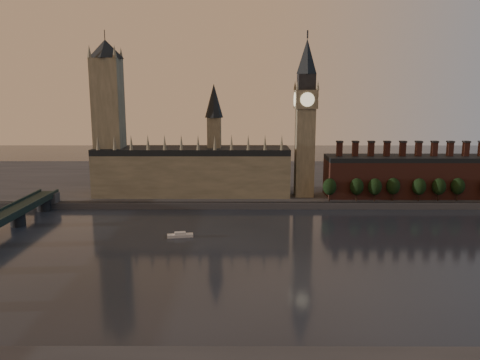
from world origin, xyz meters
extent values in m
plane|color=black|center=(0.00, 0.00, 0.00)|extent=(900.00, 900.00, 0.00)
cube|color=#47484D|center=(0.00, 90.00, 2.00)|extent=(900.00, 4.00, 4.00)
cube|color=#47484D|center=(0.00, 180.00, 2.00)|extent=(900.00, 180.00, 4.00)
cube|color=gray|center=(-65.00, 115.00, 18.00)|extent=(130.00, 30.00, 28.00)
cube|color=black|center=(-65.00, 115.00, 34.00)|extent=(130.00, 30.00, 4.00)
cube|color=gray|center=(-50.00, 115.00, 44.00)|extent=(9.00, 9.00, 24.00)
cone|color=black|center=(-50.00, 115.00, 67.00)|extent=(12.00, 12.00, 22.00)
cone|color=gray|center=(-124.00, 101.00, 41.00)|extent=(2.60, 2.60, 10.00)
cone|color=gray|center=(-113.27, 101.00, 41.00)|extent=(2.60, 2.60, 10.00)
cone|color=gray|center=(-102.55, 101.00, 41.00)|extent=(2.60, 2.60, 10.00)
cone|color=gray|center=(-91.82, 101.00, 41.00)|extent=(2.60, 2.60, 10.00)
cone|color=gray|center=(-81.09, 101.00, 41.00)|extent=(2.60, 2.60, 10.00)
cone|color=gray|center=(-70.36, 101.00, 41.00)|extent=(2.60, 2.60, 10.00)
cone|color=gray|center=(-59.64, 101.00, 41.00)|extent=(2.60, 2.60, 10.00)
cone|color=gray|center=(-48.91, 101.00, 41.00)|extent=(2.60, 2.60, 10.00)
cone|color=gray|center=(-38.18, 101.00, 41.00)|extent=(2.60, 2.60, 10.00)
cone|color=gray|center=(-27.45, 101.00, 41.00)|extent=(2.60, 2.60, 10.00)
cone|color=gray|center=(-16.73, 101.00, 41.00)|extent=(2.60, 2.60, 10.00)
cone|color=gray|center=(-6.00, 101.00, 41.00)|extent=(2.60, 2.60, 10.00)
cube|color=gray|center=(-120.00, 115.00, 49.00)|extent=(18.00, 18.00, 90.00)
cone|color=black|center=(-120.00, 115.00, 100.00)|extent=(24.00, 24.00, 12.00)
cylinder|color=#232326|center=(-120.00, 115.00, 106.00)|extent=(0.50, 0.50, 12.00)
cone|color=gray|center=(-128.00, 107.00, 98.00)|extent=(3.00, 3.00, 8.00)
cone|color=gray|center=(-112.00, 107.00, 98.00)|extent=(3.00, 3.00, 8.00)
cone|color=gray|center=(-128.00, 123.00, 98.00)|extent=(3.00, 3.00, 8.00)
cone|color=gray|center=(-112.00, 123.00, 98.00)|extent=(3.00, 3.00, 8.00)
cube|color=gray|center=(10.00, 110.00, 33.00)|extent=(12.00, 12.00, 58.00)
cube|color=gray|center=(10.00, 110.00, 68.00)|extent=(14.00, 14.00, 12.00)
cube|color=#232326|center=(10.00, 110.00, 79.00)|extent=(11.00, 11.00, 10.00)
cone|color=black|center=(10.00, 110.00, 95.00)|extent=(13.00, 13.00, 22.00)
cylinder|color=#232326|center=(10.00, 110.00, 108.50)|extent=(1.00, 1.00, 5.00)
cylinder|color=beige|center=(10.00, 102.80, 68.00)|extent=(9.00, 0.50, 9.00)
cylinder|color=beige|center=(10.00, 117.20, 68.00)|extent=(9.00, 0.50, 9.00)
cylinder|color=beige|center=(2.80, 110.00, 68.00)|extent=(0.50, 9.00, 9.00)
cylinder|color=beige|center=(17.20, 110.00, 68.00)|extent=(0.50, 9.00, 9.00)
cone|color=gray|center=(3.50, 103.50, 77.00)|extent=(2.00, 2.00, 6.00)
cone|color=gray|center=(16.50, 103.50, 77.00)|extent=(2.00, 2.00, 6.00)
cone|color=gray|center=(3.50, 116.50, 77.00)|extent=(2.00, 2.00, 6.00)
cone|color=gray|center=(16.50, 116.50, 77.00)|extent=(2.00, 2.00, 6.00)
cube|color=#5C2C23|center=(80.00, 110.00, 16.00)|extent=(110.00, 25.00, 24.00)
cube|color=black|center=(80.00, 110.00, 29.50)|extent=(110.00, 25.00, 3.00)
cube|color=#5C2C23|center=(33.00, 110.00, 35.50)|extent=(3.50, 3.50, 9.00)
cube|color=#232326|center=(33.00, 110.00, 40.50)|extent=(4.20, 4.20, 1.00)
cube|color=#5C2C23|center=(43.44, 110.00, 35.50)|extent=(3.50, 3.50, 9.00)
cube|color=#232326|center=(43.44, 110.00, 40.50)|extent=(4.20, 4.20, 1.00)
cube|color=#5C2C23|center=(53.89, 110.00, 35.50)|extent=(3.50, 3.50, 9.00)
cube|color=#232326|center=(53.89, 110.00, 40.50)|extent=(4.20, 4.20, 1.00)
cube|color=#5C2C23|center=(64.33, 110.00, 35.50)|extent=(3.50, 3.50, 9.00)
cube|color=#232326|center=(64.33, 110.00, 40.50)|extent=(4.20, 4.20, 1.00)
cube|color=#5C2C23|center=(74.78, 110.00, 35.50)|extent=(3.50, 3.50, 9.00)
cube|color=#232326|center=(74.78, 110.00, 40.50)|extent=(4.20, 4.20, 1.00)
cube|color=#5C2C23|center=(85.22, 110.00, 35.50)|extent=(3.50, 3.50, 9.00)
cube|color=#232326|center=(85.22, 110.00, 40.50)|extent=(4.20, 4.20, 1.00)
cube|color=#5C2C23|center=(95.67, 110.00, 35.50)|extent=(3.50, 3.50, 9.00)
cube|color=#232326|center=(95.67, 110.00, 40.50)|extent=(4.20, 4.20, 1.00)
cube|color=#5C2C23|center=(106.11, 110.00, 35.50)|extent=(3.50, 3.50, 9.00)
cube|color=#232326|center=(106.11, 110.00, 40.50)|extent=(4.20, 4.20, 1.00)
cube|color=#5C2C23|center=(116.56, 110.00, 35.50)|extent=(3.50, 3.50, 9.00)
cube|color=#232326|center=(116.56, 110.00, 40.50)|extent=(4.20, 4.20, 1.00)
cylinder|color=black|center=(24.25, 93.64, 7.00)|extent=(0.80, 0.80, 6.00)
ellipsoid|color=black|center=(24.25, 93.64, 13.50)|extent=(8.60, 8.60, 10.75)
cylinder|color=black|center=(41.68, 94.21, 7.00)|extent=(0.80, 0.80, 6.00)
ellipsoid|color=black|center=(41.68, 94.21, 13.50)|extent=(8.60, 8.60, 10.75)
cylinder|color=black|center=(53.05, 93.70, 7.00)|extent=(0.80, 0.80, 6.00)
ellipsoid|color=black|center=(53.05, 93.70, 13.50)|extent=(8.60, 8.60, 10.75)
cylinder|color=black|center=(65.27, 95.50, 7.00)|extent=(0.80, 0.80, 6.00)
ellipsoid|color=black|center=(65.27, 95.50, 13.50)|extent=(8.60, 8.60, 10.75)
cylinder|color=black|center=(81.30, 94.08, 7.00)|extent=(0.80, 0.80, 6.00)
ellipsoid|color=black|center=(81.30, 94.08, 13.50)|extent=(8.60, 8.60, 10.75)
cylinder|color=black|center=(93.95, 94.27, 7.00)|extent=(0.80, 0.80, 6.00)
ellipsoid|color=black|center=(93.95, 94.27, 13.50)|extent=(8.60, 8.60, 10.75)
cylinder|color=black|center=(106.52, 95.43, 7.00)|extent=(0.80, 0.80, 6.00)
ellipsoid|color=black|center=(106.52, 95.43, 13.50)|extent=(8.60, 8.60, 10.75)
cube|color=#47484D|center=(-155.00, 90.00, 7.00)|extent=(14.00, 8.00, 6.00)
cylinder|color=#232326|center=(-155.00, 51.00, 3.88)|extent=(8.00, 8.00, 7.75)
cylinder|color=#232326|center=(-155.00, 85.00, 3.88)|extent=(8.00, 8.00, 7.75)
cube|color=silver|center=(-63.00, 30.87, 0.75)|extent=(13.51, 5.84, 1.49)
cube|color=silver|center=(-63.00, 30.87, 2.05)|extent=(5.99, 3.69, 1.12)
camera|label=1|loc=(-31.85, -197.39, 72.39)|focal=35.00mm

